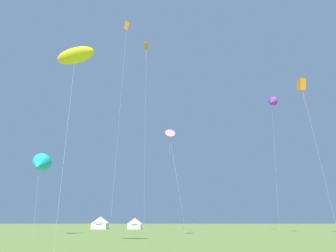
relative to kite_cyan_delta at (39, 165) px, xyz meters
name	(u,v)px	position (x,y,z in m)	size (l,w,h in m)	color
kite_cyan_delta	(39,165)	(0.00, 0.00, 0.00)	(3.52, 4.42, 12.11)	#1EB7CC
kite_orange_parafoil	(146,47)	(15.20, 6.13, 25.67)	(1.38, 2.79, 36.53)	orange
kite_purple_delta	(272,102)	(42.81, 14.48, 16.91)	(3.84, 3.17, 28.47)	purple
kite_yellow_parafoil	(75,56)	(11.57, -20.34, 5.82)	(4.38, 3.11, 16.85)	yellow
kite_orange_diamond	(126,33)	(12.55, -2.40, 22.41)	(1.22, 1.59, 35.03)	orange
kite_orange_box	(301,85)	(41.24, -1.86, 12.55)	(1.35, 1.76, 23.90)	orange
kite_pink_delta	(170,136)	(19.98, -2.89, 3.65)	(2.97, 2.58, 14.86)	pink
festival_tent_center	(100,222)	(1.25, 36.36, -8.49)	(4.89, 4.89, 3.18)	white
festival_tent_right	(135,223)	(10.54, 36.36, -8.70)	(4.29, 4.29, 2.79)	white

